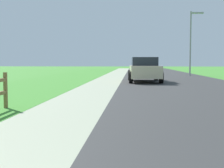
# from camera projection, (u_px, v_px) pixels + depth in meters

# --- Properties ---
(ground_plane) EXTENTS (120.00, 120.00, 0.00)m
(ground_plane) POSITION_uv_depth(u_px,v_px,m) (124.00, 78.00, 24.45)
(ground_plane) COLOR #458F33
(road_asphalt) EXTENTS (7.00, 66.00, 0.01)m
(road_asphalt) POSITION_uv_depth(u_px,v_px,m) (165.00, 77.00, 26.20)
(road_asphalt) COLOR #353535
(road_asphalt) RESTS_ON ground
(curb_concrete) EXTENTS (6.00, 66.00, 0.01)m
(curb_concrete) POSITION_uv_depth(u_px,v_px,m) (90.00, 76.00, 26.65)
(curb_concrete) COLOR #A3AA8E
(curb_concrete) RESTS_ON ground
(grass_verge) EXTENTS (5.00, 66.00, 0.00)m
(grass_verge) POSITION_uv_depth(u_px,v_px,m) (73.00, 76.00, 26.75)
(grass_verge) COLOR #458F33
(grass_verge) RESTS_ON ground
(parked_suv_beige) EXTENTS (2.09, 4.70, 1.54)m
(parked_suv_beige) POSITION_uv_depth(u_px,v_px,m) (144.00, 69.00, 19.35)
(parked_suv_beige) COLOR #C6B793
(parked_suv_beige) RESTS_ON ground
(street_lamp) EXTENTS (1.17, 0.20, 5.74)m
(street_lamp) POSITION_uv_depth(u_px,v_px,m) (192.00, 37.00, 27.54)
(street_lamp) COLOR gray
(street_lamp) RESTS_ON ground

